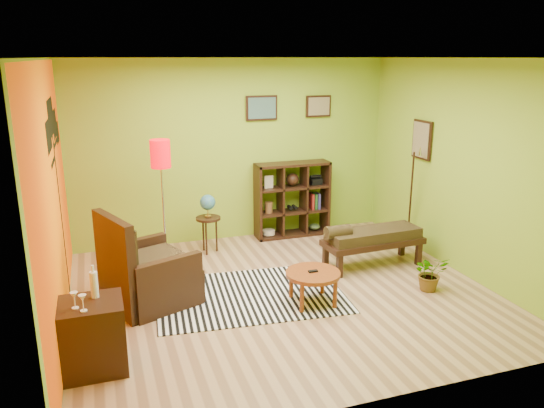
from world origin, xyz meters
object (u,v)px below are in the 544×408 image
object	(u,v)px
coffee_table	(313,276)
side_cabinet	(93,336)
globe_table	(208,209)
bench	(371,238)
cube_shelf	(293,199)
potted_plant	(430,277)
armchair	(146,276)
floor_lamp	(161,166)

from	to	relation	value
coffee_table	side_cabinet	size ratio (longest dim) A/B	0.65
coffee_table	globe_table	xyz separation A→B (m)	(-0.80, 2.06, 0.33)
side_cabinet	globe_table	size ratio (longest dim) A/B	1.12
coffee_table	bench	distance (m)	1.45
globe_table	bench	bearing A→B (deg)	-32.08
globe_table	coffee_table	bearing A→B (deg)	-68.84
side_cabinet	cube_shelf	xyz separation A→B (m)	(3.11, 3.02, 0.26)
cube_shelf	potted_plant	distance (m)	2.70
side_cabinet	bench	bearing A→B (deg)	21.32
cube_shelf	bench	size ratio (longest dim) A/B	0.83
armchair	globe_table	distance (m)	1.80
globe_table	cube_shelf	world-z (taller)	cube_shelf
coffee_table	armchair	world-z (taller)	armchair
coffee_table	potted_plant	bearing A→B (deg)	-4.78
globe_table	potted_plant	distance (m)	3.23
armchair	bench	distance (m)	3.06
armchair	floor_lamp	xyz separation A→B (m)	(0.36, 0.95, 1.10)
armchair	side_cabinet	distance (m)	1.38
side_cabinet	potted_plant	bearing A→B (deg)	7.01
floor_lamp	cube_shelf	xyz separation A→B (m)	(2.16, 0.81, -0.84)
armchair	globe_table	bearing A→B (deg)	53.53
armchair	floor_lamp	bearing A→B (deg)	69.27
side_cabinet	globe_table	world-z (taller)	side_cabinet
floor_lamp	bench	xyz separation A→B (m)	(2.69, -0.78, -1.03)
potted_plant	coffee_table	bearing A→B (deg)	175.22
coffee_table	globe_table	distance (m)	2.23
armchair	cube_shelf	size ratio (longest dim) A/B	0.99
globe_table	floor_lamp	bearing A→B (deg)	-145.77
bench	potted_plant	world-z (taller)	bench
side_cabinet	floor_lamp	xyz separation A→B (m)	(0.96, 2.20, 1.10)
armchair	potted_plant	distance (m)	3.46
coffee_table	armchair	distance (m)	1.96
armchair	cube_shelf	bearing A→B (deg)	35.06
cube_shelf	side_cabinet	bearing A→B (deg)	-135.92
cube_shelf	potted_plant	bearing A→B (deg)	-71.23
coffee_table	cube_shelf	xyz separation A→B (m)	(0.67, 2.40, 0.26)
globe_table	potted_plant	bearing A→B (deg)	-43.29
bench	cube_shelf	bearing A→B (deg)	108.55
side_cabinet	floor_lamp	distance (m)	2.64
cube_shelf	armchair	bearing A→B (deg)	-144.94
armchair	side_cabinet	xyz separation A→B (m)	(-0.60, -1.25, -0.00)
globe_table	potted_plant	world-z (taller)	globe_table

